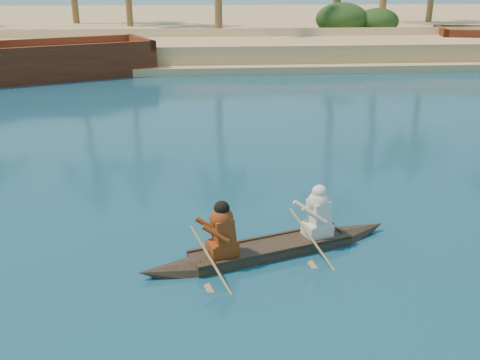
{
  "coord_description": "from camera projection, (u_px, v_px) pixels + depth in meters",
  "views": [
    {
      "loc": [
        6.74,
        -4.85,
        4.46
      ],
      "look_at": [
        7.62,
        5.25,
        0.67
      ],
      "focal_mm": 40.0,
      "sensor_mm": 36.0,
      "label": 1
    }
  ],
  "objects": [
    {
      "name": "sandy_embankment",
      "position": [
        118.0,
        26.0,
        49.1
      ],
      "size": [
        150.0,
        51.0,
        1.5
      ],
      "color": "#D7B279",
      "rests_on": "ground"
    },
    {
      "name": "shrub_cluster",
      "position": [
        87.0,
        34.0,
        34.51
      ],
      "size": [
        100.0,
        6.0,
        2.4
      ],
      "primitive_type": null,
      "color": "#1D3613",
      "rests_on": "ground"
    },
    {
      "name": "canoe",
      "position": [
        271.0,
        240.0,
        9.23
      ],
      "size": [
        4.67,
        2.06,
        1.3
      ],
      "rotation": [
        0.0,
        0.0,
        0.32
      ],
      "color": "#3C2E21",
      "rests_on": "ground"
    },
    {
      "name": "barge_mid",
      "position": [
        26.0,
        64.0,
        25.72
      ],
      "size": [
        12.45,
        8.28,
        1.97
      ],
      "rotation": [
        0.0,
        0.0,
        0.4
      ],
      "color": "maroon",
      "rests_on": "ground"
    }
  ]
}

